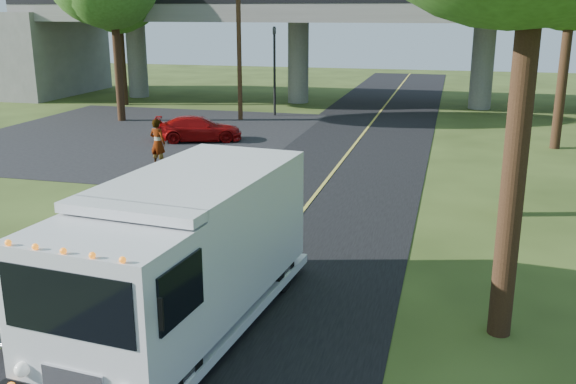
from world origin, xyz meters
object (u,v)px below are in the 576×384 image
(traffic_signal, at_px, (274,62))
(pedestrian, at_px, (158,143))
(step_van, at_px, (185,251))
(silver_sedan, at_px, (72,273))
(red_sedan, at_px, (199,129))
(utility_pole, at_px, (239,38))

(traffic_signal, distance_m, pedestrian, 14.00)
(traffic_signal, height_order, pedestrian, traffic_signal)
(step_van, height_order, silver_sedan, step_van)
(red_sedan, height_order, silver_sedan, silver_sedan)
(utility_pole, xyz_separation_m, pedestrian, (0.46, -11.78, -3.63))
(silver_sedan, height_order, pedestrian, pedestrian)
(pedestrian, bearing_deg, silver_sedan, 120.58)
(traffic_signal, relative_size, pedestrian, 2.69)
(step_van, bearing_deg, pedestrian, 123.42)
(step_van, bearing_deg, utility_pole, 111.86)
(utility_pole, height_order, pedestrian, utility_pole)
(red_sedan, height_order, pedestrian, pedestrian)
(red_sedan, distance_m, pedestrian, 5.35)
(red_sedan, bearing_deg, step_van, -179.22)
(step_van, relative_size, pedestrian, 3.83)
(traffic_signal, bearing_deg, pedestrian, -94.34)
(red_sedan, xyz_separation_m, silver_sedan, (4.25, -17.54, 0.15))
(traffic_signal, xyz_separation_m, pedestrian, (-1.04, -13.78, -2.23))
(red_sedan, bearing_deg, pedestrian, 163.74)
(utility_pole, height_order, step_van, utility_pole)
(utility_pole, distance_m, red_sedan, 7.60)
(traffic_signal, height_order, silver_sedan, traffic_signal)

